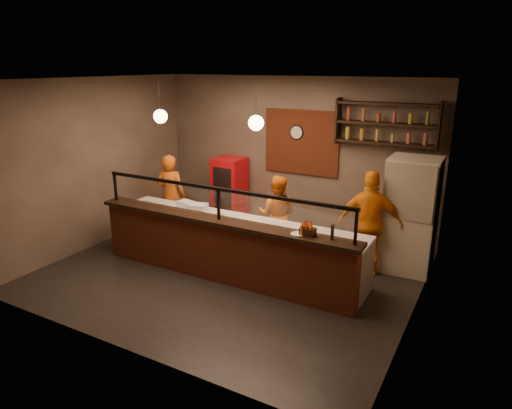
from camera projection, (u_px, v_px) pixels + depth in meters
The scene contains 29 objects.
floor at pixel (230, 272), 7.82m from camera, with size 6.00×6.00×0.00m, color black.
ceiling at pixel (226, 79), 6.87m from camera, with size 6.00×6.00×0.00m, color #39302C.
wall_back at pixel (293, 156), 9.44m from camera, with size 6.00×6.00×0.00m, color #716253.
wall_left at pixel (96, 163), 8.73m from camera, with size 5.00×5.00×0.00m, color #716253.
wall_right at pixel (422, 210), 5.97m from camera, with size 5.00×5.00×0.00m, color #716253.
wall_front at pixel (113, 230), 5.26m from camera, with size 6.00×6.00×0.00m, color #716253.
brick_patch at pixel (301, 142), 9.23m from camera, with size 1.60×0.04×1.30m, color brown.
service_counter at pixel (220, 252), 7.42m from camera, with size 4.60×0.25×1.00m, color brown.
counter_ledge at pixel (219, 221), 7.27m from camera, with size 4.70×0.37×0.06m, color black.
worktop_cabinet at pixel (236, 246), 7.86m from camera, with size 4.60×0.75×0.85m, color gray.
worktop at pixel (235, 221), 7.73m from camera, with size 4.60×0.75×0.05m, color white.
sneeze_guard at pixel (218, 201), 7.16m from camera, with size 4.50×0.05×0.52m.
wall_shelving at pixel (386, 124), 8.18m from camera, with size 1.84×0.28×0.85m.
wall_clock at pixel (297, 132), 9.21m from camera, with size 0.30×0.30×0.04m, color black.
pendant_left at pixel (160, 116), 7.92m from camera, with size 0.24×0.24×0.77m.
pendant_right at pixel (256, 123), 7.05m from camera, with size 0.24×0.24×0.77m.
cook_left at pixel (171, 195), 9.37m from camera, with size 0.62×0.40×1.69m, color #DA5D14.
cook_mid at pixel (277, 215), 8.45m from camera, with size 0.73×0.57×1.50m, color orange.
cook_right at pixel (370, 223), 7.56m from camera, with size 1.05×0.44×1.79m, color orange.
fridge at pixel (411, 215), 7.68m from camera, with size 0.82×0.77×1.97m, color beige.
red_cooler at pixel (230, 191), 10.01m from camera, with size 0.64×0.59×1.49m, color red.
pizza_dough at pixel (249, 222), 7.59m from camera, with size 0.46×0.46×0.01m, color #F2E8CD.
prep_tub_a at pixel (186, 205), 8.31m from camera, with size 0.27×0.22×0.14m, color white.
prep_tub_b at pixel (198, 208), 8.06m from camera, with size 0.32×0.25×0.16m, color white.
prep_tub_c at pixel (153, 204), 8.35m from camera, with size 0.29×0.24×0.15m, color silver.
rolling_pin at pixel (215, 215), 7.85m from camera, with size 0.06×0.06×0.34m, color yellow.
condiment_caddy at pixel (308, 232), 6.56m from camera, with size 0.21×0.16×0.11m, color black.
pepper_mill at pixel (332, 232), 6.39m from camera, with size 0.05×0.05×0.22m, color black.
small_plate at pixel (298, 234), 6.61m from camera, with size 0.20×0.20×0.01m, color silver.
Camera 1 is at (3.83, -6.03, 3.43)m, focal length 32.00 mm.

